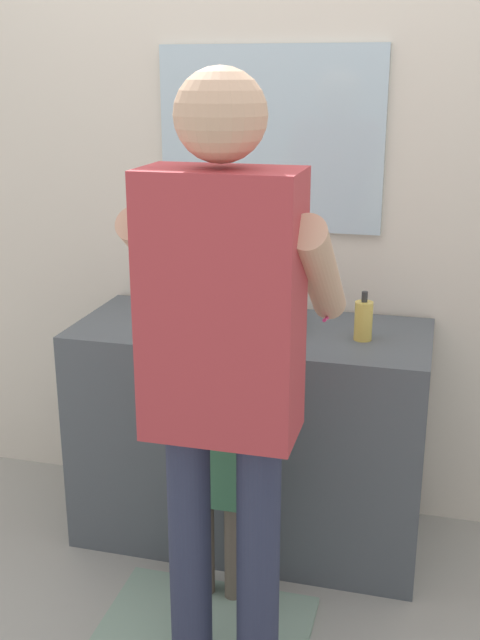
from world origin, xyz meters
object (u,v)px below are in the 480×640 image
object	(u,v)px
toothbrush_cup	(169,300)
adult_parent	(224,345)
child_toddler	(219,469)
soap_bottle	(363,320)

from	to	relation	value
toothbrush_cup	adult_parent	bearing A→B (deg)	-61.26
toothbrush_cup	child_toddler	world-z (taller)	toothbrush_cup
toothbrush_cup	adult_parent	world-z (taller)	adult_parent
child_toddler	soap_bottle	bearing A→B (deg)	44.13
soap_bottle	adult_parent	xyz separation A→B (m)	(-0.28, -0.69, 0.12)
child_toddler	toothbrush_cup	bearing A→B (deg)	124.31
soap_bottle	adult_parent	world-z (taller)	adult_parent
soap_bottle	child_toddler	size ratio (longest dim) A/B	0.21
soap_bottle	child_toddler	world-z (taller)	soap_bottle
toothbrush_cup	soap_bottle	distance (m)	0.72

